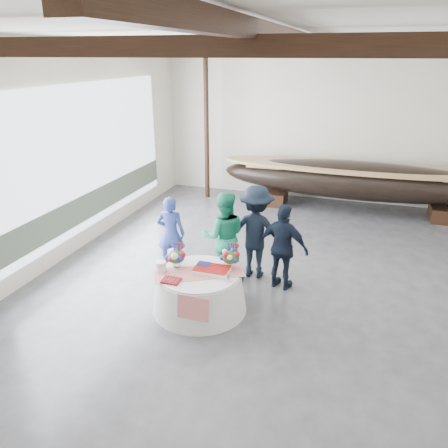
% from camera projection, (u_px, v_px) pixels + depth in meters
% --- Properties ---
extents(floor, '(10.00, 12.00, 0.01)m').
position_uv_depth(floor, '(292.00, 293.00, 8.19)').
color(floor, '#3D3D42').
rests_on(floor, ground).
extents(wall_back, '(10.00, 0.02, 4.50)m').
position_uv_depth(wall_back, '(331.00, 125.00, 12.69)').
color(wall_back, silver).
rests_on(wall_back, ground).
extents(wall_left, '(0.02, 12.00, 4.50)m').
position_uv_depth(wall_left, '(51.00, 157.00, 8.79)').
color(wall_left, silver).
rests_on(wall_left, ground).
extents(ceiling, '(10.00, 12.00, 0.01)m').
position_uv_depth(ceiling, '(309.00, 31.00, 6.55)').
color(ceiling, white).
rests_on(ceiling, wall_back).
extents(pavilion_structure, '(9.80, 11.76, 4.50)m').
position_uv_depth(pavilion_structure, '(313.00, 65.00, 7.49)').
color(pavilion_structure, black).
rests_on(pavilion_structure, ground).
extents(open_bay, '(0.03, 7.00, 3.20)m').
position_uv_depth(open_bay, '(85.00, 166.00, 9.82)').
color(open_bay, silver).
rests_on(open_bay, ground).
extents(longboat_display, '(7.66, 1.53, 1.44)m').
position_uv_depth(longboat_display, '(357.00, 180.00, 12.08)').
color(longboat_display, black).
rests_on(longboat_display, ground).
extents(banquet_table, '(1.64, 1.64, 0.71)m').
position_uv_depth(banquet_table, '(199.00, 291.00, 7.56)').
color(banquet_table, silver).
rests_on(banquet_table, ground).
extents(tabletop_items, '(1.60, 1.19, 0.40)m').
position_uv_depth(tabletop_items, '(200.00, 261.00, 7.52)').
color(tabletop_items, red).
rests_on(tabletop_items, banquet_table).
extents(guest_woman_blue, '(0.63, 0.47, 1.58)m').
position_uv_depth(guest_woman_blue, '(171.00, 234.00, 8.84)').
color(guest_woman_blue, navy).
rests_on(guest_woman_blue, ground).
extents(guest_woman_teal, '(1.04, 0.92, 1.78)m').
position_uv_depth(guest_woman_teal, '(224.00, 236.00, 8.43)').
color(guest_woman_teal, '#1B8C68').
rests_on(guest_woman_teal, ground).
extents(guest_man_left, '(1.22, 0.72, 1.87)m').
position_uv_depth(guest_man_left, '(256.00, 232.00, 8.54)').
color(guest_man_left, black).
rests_on(guest_man_left, ground).
extents(guest_man_right, '(1.05, 0.65, 1.67)m').
position_uv_depth(guest_man_right, '(283.00, 247.00, 8.09)').
color(guest_man_right, black).
rests_on(guest_man_right, ground).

